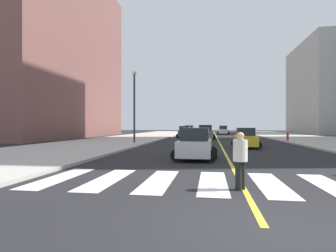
# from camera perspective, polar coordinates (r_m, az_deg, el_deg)

# --- Properties ---
(ground_plane) EXTENTS (220.00, 220.00, 0.00)m
(ground_plane) POSITION_cam_1_polar(r_m,az_deg,el_deg) (5.68, 19.17, -19.12)
(ground_plane) COLOR black
(sidewalk_kerb_west) EXTENTS (10.00, 120.00, 0.15)m
(sidewalk_kerb_west) POSITION_cam_1_polar(r_m,az_deg,el_deg) (27.71, -15.28, -3.63)
(sidewalk_kerb_west) COLOR #B2ADA3
(sidewalk_kerb_west) RESTS_ON ground
(crosswalk_paint) EXTENTS (13.50, 4.00, 0.01)m
(crosswalk_paint) POSITION_cam_1_polar(r_m,az_deg,el_deg) (9.51, 14.68, -11.22)
(crosswalk_paint) COLOR silver
(crosswalk_paint) RESTS_ON ground
(lane_divider_paint) EXTENTS (0.16, 80.00, 0.01)m
(lane_divider_paint) POSITION_cam_1_polar(r_m,az_deg,el_deg) (45.33, 9.89, -2.28)
(lane_divider_paint) COLOR yellow
(lane_divider_paint) RESTS_ON ground
(low_rise_brick_west) EXTENTS (16.00, 32.00, 27.42)m
(low_rise_brick_west) POSITION_cam_1_polar(r_m,az_deg,el_deg) (51.18, -24.15, 13.45)
(low_rise_brick_west) COLOR brown
(low_rise_brick_west) RESTS_ON ground
(car_white_nearest) EXTENTS (2.73, 4.27, 1.87)m
(car_white_nearest) POSITION_cam_1_polar(r_m,az_deg,el_deg) (60.48, 11.19, -0.86)
(car_white_nearest) COLOR silver
(car_white_nearest) RESTS_ON ground
(car_gray_second) EXTENTS (2.80, 4.43, 1.96)m
(car_gray_second) POSITION_cam_1_polar(r_m,az_deg,el_deg) (38.05, 7.62, -1.36)
(car_gray_second) COLOR slate
(car_gray_second) RESTS_ON ground
(car_green_third) EXTENTS (2.58, 4.07, 1.80)m
(car_green_third) POSITION_cam_1_polar(r_m,az_deg,el_deg) (43.24, 3.43, -1.28)
(car_green_third) COLOR #236B42
(car_green_third) RESTS_ON ground
(car_blue_fourth) EXTENTS (2.77, 4.35, 1.92)m
(car_blue_fourth) POSITION_cam_1_polar(r_m,az_deg,el_deg) (58.63, 4.40, -0.87)
(car_blue_fourth) COLOR #2D479E
(car_blue_fourth) RESTS_ON ground
(car_silver_fifth) EXTENTS (2.50, 3.94, 1.75)m
(car_silver_fifth) POSITION_cam_1_polar(r_m,az_deg,el_deg) (15.69, 5.59, -3.77)
(car_silver_fifth) COLOR #B7B7BC
(car_silver_fifth) RESTS_ON ground
(car_yellow_sixth) EXTENTS (2.46, 3.84, 1.69)m
(car_yellow_sixth) POSITION_cam_1_polar(r_m,az_deg,el_deg) (24.39, 15.55, -2.46)
(car_yellow_sixth) COLOR gold
(car_yellow_sixth) RESTS_ON ground
(pedestrian_crossing) EXTENTS (0.42, 0.42, 1.68)m
(pedestrian_crossing) POSITION_cam_1_polar(r_m,az_deg,el_deg) (8.41, 14.53, -6.34)
(pedestrian_crossing) COLOR black
(pedestrian_crossing) RESTS_ON ground
(fire_hydrant) EXTENTS (0.26, 0.26, 0.89)m
(fire_hydrant) POSITION_cam_1_polar(r_m,az_deg,el_deg) (34.72, 23.23, -2.06)
(fire_hydrant) COLOR red
(fire_hydrant) RESTS_ON sidewalk_kerb_east
(street_lamp) EXTENTS (0.44, 0.44, 7.30)m
(street_lamp) POSITION_cam_1_polar(r_m,az_deg,el_deg) (28.67, -6.90, 5.27)
(street_lamp) COLOR #38383D
(street_lamp) RESTS_ON sidewalk_kerb_west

